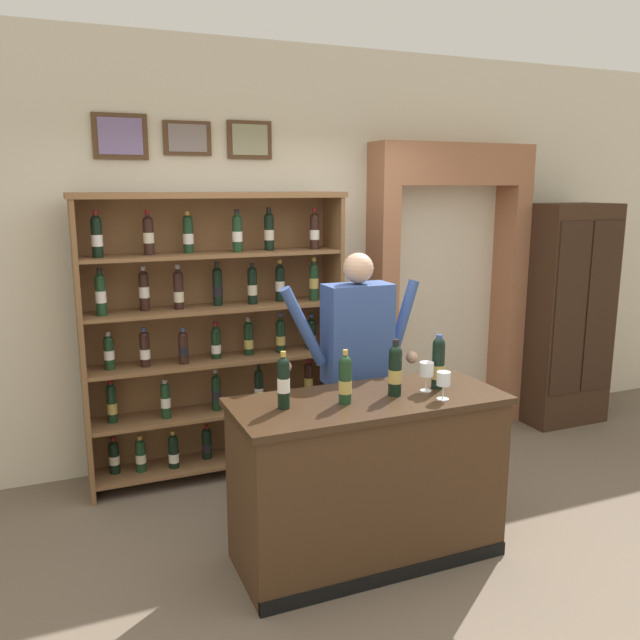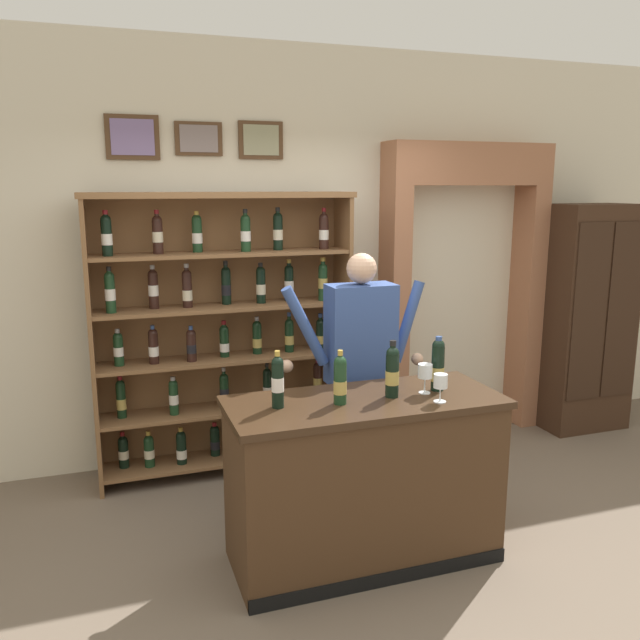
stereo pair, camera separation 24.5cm
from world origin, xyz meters
TOP-DOWN VIEW (x-y plane):
  - ground_plane at (0.00, 0.00)m, footprint 14.00×14.00m
  - back_wall at (-0.00, 1.81)m, footprint 12.00×0.19m
  - wine_shelf at (-0.43, 1.44)m, footprint 1.89×0.38m
  - archway_doorway at (1.63, 1.68)m, footprint 1.44×0.45m
  - side_cabinet at (2.72, 1.34)m, footprint 0.74×0.49m
  - tasting_counter at (0.08, -0.00)m, footprint 1.53×0.64m
  - shopkeeper at (0.29, 0.60)m, footprint 0.98×0.22m
  - tasting_bottle_riserva at (-0.41, 0.02)m, footprint 0.07×0.07m
  - tasting_bottle_brunello at (-0.08, -0.03)m, footprint 0.07×0.07m
  - tasting_bottle_rosso at (0.23, -0.01)m, footprint 0.08×0.08m
  - tasting_bottle_super_tuscan at (0.53, 0.01)m, footprint 0.07×0.07m
  - wine_glass_center at (0.44, -0.18)m, footprint 0.08×0.08m
  - wine_glass_spare at (0.43, -0.02)m, footprint 0.08×0.08m

SIDE VIEW (x-z plane):
  - ground_plane at x=0.00m, z-range -0.02..0.00m
  - tasting_counter at x=0.08m, z-range 0.00..0.96m
  - side_cabinet at x=2.72m, z-range 0.00..1.96m
  - shopkeeper at x=0.29m, z-range 0.20..1.90m
  - wine_glass_center at x=0.44m, z-range 0.99..1.15m
  - wine_glass_spare at x=0.43m, z-range 1.00..1.17m
  - wine_shelf at x=-0.43m, z-range 0.06..2.12m
  - tasting_bottle_brunello at x=-0.08m, z-range 0.94..1.24m
  - tasting_bottle_riserva at x=-0.41m, z-range 0.95..1.26m
  - tasting_bottle_rosso at x=0.23m, z-range 0.95..1.27m
  - tasting_bottle_super_tuscan at x=0.53m, z-range 0.95..1.27m
  - archway_doorway at x=1.63m, z-range 0.19..2.64m
  - back_wall at x=0.00m, z-range 0.00..3.15m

